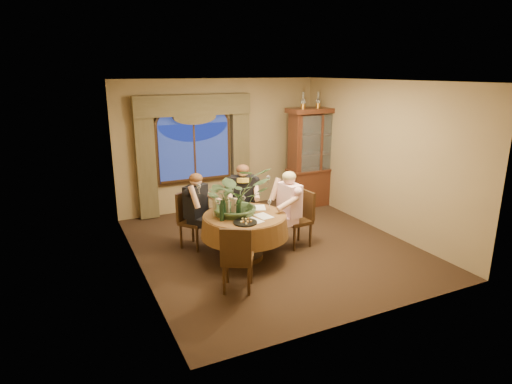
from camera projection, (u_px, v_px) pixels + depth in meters
name	position (u px, v px, depth m)	size (l,w,h in m)	color
floor	(272.00, 246.00, 7.48)	(5.00, 5.00, 0.00)	black
wall_back	(220.00, 145.00, 9.27)	(4.50, 4.50, 0.00)	olive
wall_right	(379.00, 157.00, 8.02)	(5.00, 5.00, 0.00)	olive
ceiling	(274.00, 81.00, 6.71)	(5.00, 5.00, 0.00)	white
window	(194.00, 152.00, 8.99)	(1.62, 0.10, 1.32)	navy
arched_transom	(193.00, 115.00, 8.77)	(1.60, 0.06, 0.44)	navy
drapery_left	(146.00, 163.00, 8.55)	(0.38, 0.14, 2.32)	#483E25
drapery_right	(240.00, 154.00, 9.40)	(0.38, 0.14, 2.32)	#483E25
swag_valance	(194.00, 105.00, 8.65)	(2.45, 0.16, 0.42)	#483E25
dining_table	(245.00, 237.00, 6.90)	(1.41, 1.41, 0.75)	brown
china_cabinet	(316.00, 157.00, 9.52)	(1.35, 0.53, 2.18)	#371A10
oil_lamp_left	(303.00, 100.00, 9.02)	(0.11, 0.11, 0.34)	#A5722D
oil_lamp_center	(318.00, 100.00, 9.18)	(0.11, 0.11, 0.34)	#A5722D
oil_lamp_right	(333.00, 99.00, 9.33)	(0.11, 0.11, 0.34)	#A5722D
chair_right	(297.00, 219.00, 7.37)	(0.42, 0.42, 0.96)	black
chair_back_right	(237.00, 211.00, 7.82)	(0.42, 0.42, 0.96)	black
chair_back	(194.00, 221.00, 7.32)	(0.42, 0.42, 0.96)	black
chair_front_left	(238.00, 257.00, 5.89)	(0.42, 0.42, 0.96)	black
person_pink	(289.00, 210.00, 7.25)	(0.49, 0.45, 1.36)	#F6C3D1
person_back	(196.00, 211.00, 7.24)	(0.48, 0.44, 1.33)	black
person_scarf	(243.00, 201.00, 7.74)	(0.49, 0.45, 1.36)	black
stoneware_vase	(235.00, 206.00, 6.83)	(0.13, 0.13, 0.25)	tan
centerpiece_plant	(236.00, 173.00, 6.70)	(1.05, 1.17, 0.91)	#3A5330
olive_bowl	(248.00, 213.00, 6.77)	(0.15, 0.15, 0.05)	#42542B
cheese_platter	(245.00, 222.00, 6.41)	(0.36, 0.36, 0.02)	black
wine_bottle_0	(238.00, 207.00, 6.62)	(0.07, 0.07, 0.33)	black
wine_bottle_1	(224.00, 208.00, 6.60)	(0.07, 0.07, 0.33)	black
wine_bottle_2	(228.00, 206.00, 6.71)	(0.07, 0.07, 0.33)	tan
wine_bottle_3	(215.00, 206.00, 6.68)	(0.07, 0.07, 0.33)	tan
wine_bottle_4	(222.00, 210.00, 6.48)	(0.07, 0.07, 0.33)	black
tasting_paper_0	(263.00, 216.00, 6.71)	(0.21, 0.30, 0.00)	white
tasting_paper_1	(259.00, 208.00, 7.13)	(0.21, 0.30, 0.00)	white
tasting_paper_2	(253.00, 221.00, 6.51)	(0.21, 0.30, 0.00)	white
wine_glass_person_pink	(269.00, 205.00, 7.00)	(0.07, 0.07, 0.18)	silver
wine_glass_person_back	(220.00, 205.00, 6.98)	(0.07, 0.07, 0.18)	silver
wine_glass_person_scarf	(244.00, 201.00, 7.22)	(0.07, 0.07, 0.18)	silver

